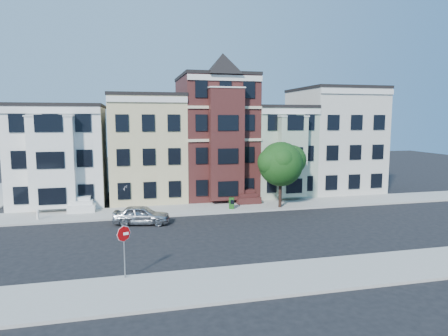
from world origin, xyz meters
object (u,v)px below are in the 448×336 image
object	(u,v)px
fire_hydrant	(38,216)
stop_sign	(124,248)
newspaper_box	(232,203)
street_tree	(281,167)
parked_car	(142,215)

from	to	relation	value
fire_hydrant	stop_sign	bearing A→B (deg)	-63.44
newspaper_box	stop_sign	bearing A→B (deg)	-104.47
street_tree	newspaper_box	xyz separation A→B (m)	(-4.36, 0.39, -3.10)
parked_car	stop_sign	bearing A→B (deg)	-174.45
parked_car	stop_sign	world-z (taller)	stop_sign
stop_sign	parked_car	bearing A→B (deg)	68.21
parked_car	stop_sign	xyz separation A→B (m)	(-1.18, -10.63, 0.92)
street_tree	stop_sign	world-z (taller)	street_tree
street_tree	parked_car	size ratio (longest dim) A/B	1.70
newspaper_box	stop_sign	size ratio (longest dim) A/B	0.33
fire_hydrant	newspaper_box	bearing A→B (deg)	0.43
street_tree	fire_hydrant	xyz separation A→B (m)	(-20.02, 0.27, -3.28)
street_tree	newspaper_box	size ratio (longest dim) A/B	7.32
parked_car	newspaper_box	world-z (taller)	parked_car
newspaper_box	stop_sign	world-z (taller)	stop_sign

